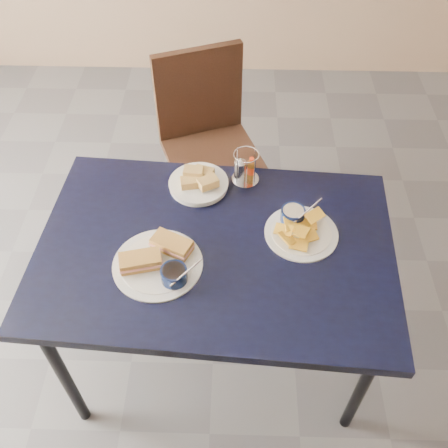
{
  "coord_description": "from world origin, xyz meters",
  "views": [
    {
      "loc": [
        0.08,
        -1.03,
        2.13
      ],
      "look_at": [
        0.05,
        0.13,
        0.82
      ],
      "focal_mm": 40.0,
      "sensor_mm": 36.0,
      "label": 1
    }
  ],
  "objects_px": {
    "chair_far": "(212,131)",
    "sandwich_plate": "(160,261)",
    "dining_table": "(216,256)",
    "condiment_caddy": "(244,169)",
    "plantain_plate": "(298,227)",
    "bread_basket": "(199,182)"
  },
  "relations": [
    {
      "from": "dining_table",
      "to": "bread_basket",
      "type": "bearing_deg",
      "value": 104.45
    },
    {
      "from": "plantain_plate",
      "to": "condiment_caddy",
      "type": "relative_size",
      "value": 1.97
    },
    {
      "from": "dining_table",
      "to": "condiment_caddy",
      "type": "height_order",
      "value": "condiment_caddy"
    },
    {
      "from": "plantain_plate",
      "to": "bread_basket",
      "type": "distance_m",
      "value": 0.44
    },
    {
      "from": "sandwich_plate",
      "to": "plantain_plate",
      "type": "bearing_deg",
      "value": 19.7
    },
    {
      "from": "bread_basket",
      "to": "dining_table",
      "type": "bearing_deg",
      "value": -75.55
    },
    {
      "from": "dining_table",
      "to": "chair_far",
      "type": "xyz_separation_m",
      "value": [
        -0.05,
        0.92,
        -0.15
      ]
    },
    {
      "from": "chair_far",
      "to": "sandwich_plate",
      "type": "xyz_separation_m",
      "value": [
        -0.13,
        -1.01,
        0.23
      ]
    },
    {
      "from": "sandwich_plate",
      "to": "plantain_plate",
      "type": "height_order",
      "value": "same"
    },
    {
      "from": "dining_table",
      "to": "plantain_plate",
      "type": "relative_size",
      "value": 4.96
    },
    {
      "from": "sandwich_plate",
      "to": "chair_far",
      "type": "bearing_deg",
      "value": 82.62
    },
    {
      "from": "dining_table",
      "to": "chair_far",
      "type": "height_order",
      "value": "chair_far"
    },
    {
      "from": "bread_basket",
      "to": "condiment_caddy",
      "type": "bearing_deg",
      "value": 14.4
    },
    {
      "from": "chair_far",
      "to": "condiment_caddy",
      "type": "relative_size",
      "value": 6.95
    },
    {
      "from": "dining_table",
      "to": "sandwich_plate",
      "type": "bearing_deg",
      "value": -153.31
    },
    {
      "from": "bread_basket",
      "to": "plantain_plate",
      "type": "bearing_deg",
      "value": -30.25
    },
    {
      "from": "bread_basket",
      "to": "condiment_caddy",
      "type": "height_order",
      "value": "condiment_caddy"
    },
    {
      "from": "dining_table",
      "to": "plantain_plate",
      "type": "bearing_deg",
      "value": 15.02
    },
    {
      "from": "dining_table",
      "to": "sandwich_plate",
      "type": "xyz_separation_m",
      "value": [
        -0.19,
        -0.09,
        0.09
      ]
    },
    {
      "from": "bread_basket",
      "to": "condiment_caddy",
      "type": "relative_size",
      "value": 1.7
    },
    {
      "from": "chair_far",
      "to": "plantain_plate",
      "type": "xyz_separation_m",
      "value": [
        0.35,
        -0.84,
        0.23
      ]
    },
    {
      "from": "chair_far",
      "to": "bread_basket",
      "type": "bearing_deg",
      "value": -92.1
    }
  ]
}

